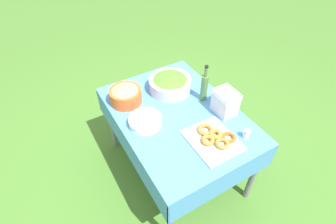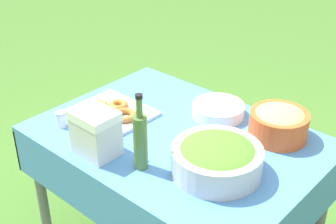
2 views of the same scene
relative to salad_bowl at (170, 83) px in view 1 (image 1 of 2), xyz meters
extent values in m
plane|color=#477A2D|center=(0.29, -0.10, -0.80)|extent=(14.00, 14.00, 0.00)
cube|color=#4C8CD1|center=(0.29, -0.10, -0.08)|extent=(1.24, 0.90, 0.02)
cube|color=#4C8CD1|center=(0.29, -0.55, -0.20)|extent=(1.24, 0.01, 0.22)
cube|color=#4C8CD1|center=(0.29, 0.34, -0.20)|extent=(1.24, 0.01, 0.22)
cube|color=#4C8CD1|center=(-0.33, -0.10, -0.20)|extent=(0.01, 0.90, 0.22)
cube|color=#4C8CD1|center=(0.90, -0.10, -0.20)|extent=(0.01, 0.90, 0.22)
cylinder|color=slate|center=(-0.27, -0.49, -0.45)|extent=(0.05, 0.05, 0.71)
cylinder|color=slate|center=(0.85, -0.49, -0.45)|extent=(0.05, 0.05, 0.71)
cylinder|color=slate|center=(-0.27, 0.29, -0.45)|extent=(0.05, 0.05, 0.71)
cylinder|color=slate|center=(0.85, 0.29, -0.45)|extent=(0.05, 0.05, 0.71)
cylinder|color=silver|center=(0.00, 0.00, -0.01)|extent=(0.36, 0.36, 0.11)
ellipsoid|color=#51892D|center=(0.00, 0.00, 0.03)|extent=(0.31, 0.31, 0.07)
cylinder|color=#E05B28|center=(-0.05, -0.39, -0.01)|extent=(0.26, 0.26, 0.12)
ellipsoid|color=tan|center=(-0.05, -0.39, 0.04)|extent=(0.23, 0.23, 0.07)
cube|color=silver|center=(0.65, -0.04, -0.06)|extent=(0.37, 0.31, 0.02)
torus|color=#93561E|center=(0.70, 0.06, -0.04)|extent=(0.13, 0.13, 0.03)
torus|color=#B27533|center=(0.65, -0.08, -0.04)|extent=(0.14, 0.14, 0.03)
torus|color=#B27533|center=(0.72, -0.01, -0.04)|extent=(0.14, 0.14, 0.03)
torus|color=#B27533|center=(0.63, 0.00, -0.04)|extent=(0.14, 0.14, 0.04)
torus|color=#B27533|center=(0.56, -0.04, -0.04)|extent=(0.16, 0.16, 0.03)
cylinder|color=white|center=(0.26, -0.37, -0.06)|extent=(0.25, 0.25, 0.01)
cylinder|color=white|center=(0.26, -0.37, -0.05)|extent=(0.25, 0.25, 0.01)
cylinder|color=white|center=(0.26, -0.37, -0.04)|extent=(0.25, 0.25, 0.01)
cylinder|color=white|center=(0.26, -0.37, -0.03)|extent=(0.25, 0.25, 0.01)
cylinder|color=white|center=(0.26, -0.37, -0.02)|extent=(0.25, 0.25, 0.01)
cylinder|color=#4C7238|center=(0.24, 0.17, 0.05)|extent=(0.06, 0.06, 0.23)
cylinder|color=#4C7238|center=(0.24, 0.17, 0.20)|extent=(0.03, 0.03, 0.08)
cylinder|color=black|center=(0.24, 0.17, 0.25)|extent=(0.03, 0.03, 0.02)
cube|color=silver|center=(0.45, 0.22, 0.01)|extent=(0.17, 0.14, 0.16)
cube|color=white|center=(0.45, 0.22, 0.11)|extent=(0.18, 0.14, 0.04)
cylinder|color=white|center=(0.74, 0.19, -0.04)|extent=(0.04, 0.04, 0.06)
cylinder|color=silver|center=(0.74, 0.19, 0.00)|extent=(0.05, 0.05, 0.01)
camera|label=1|loc=(1.52, -0.91, 1.35)|focal=28.00mm
camera|label=2|loc=(-0.85, 1.24, 1.04)|focal=50.00mm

